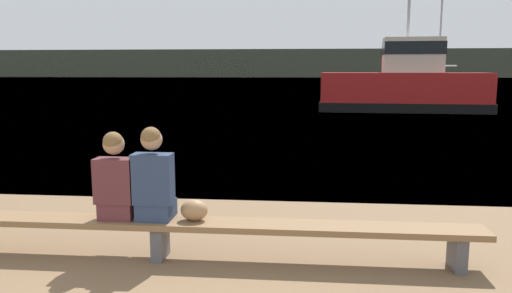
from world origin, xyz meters
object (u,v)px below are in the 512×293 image
person_left (116,181)px  moored_sailboat (441,89)px  bench_main (160,227)px  tugboat_red (404,88)px  shopping_bag (194,210)px  person_right (153,179)px

person_left → moored_sailboat: bearing=69.5°
bench_main → moored_sailboat: bearing=70.3°
tugboat_red → person_left: bearing=164.9°
moored_sailboat → tugboat_red: bearing=131.6°
bench_main → shopping_bag: bearing=4.0°
person_left → person_right: bearing=-0.2°
shopping_bag → moored_sailboat: 31.73m
bench_main → person_left: person_left is taller
tugboat_red → shopping_bag: bearing=167.1°
tugboat_red → bench_main: bearing=166.1°
shopping_bag → moored_sailboat: size_ratio=0.03×
person_left → bench_main: bearing=-0.7°
person_left → person_right: person_right is taller
person_right → bench_main: bearing=-4.3°
person_left → shopping_bag: person_left is taller
person_left → person_right: size_ratio=0.94×
tugboat_red → moored_sailboat: (4.38, 9.96, -0.42)m
bench_main → person_right: person_right is taller
person_right → shopping_bag: bearing=2.9°
bench_main → person_right: (-0.06, 0.00, 0.53)m
shopping_bag → person_right: bearing=-177.1°
person_right → moored_sailboat: moored_sailboat is taller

